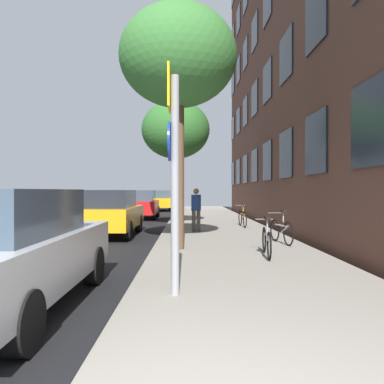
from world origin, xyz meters
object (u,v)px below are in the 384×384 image
(sign_post, at_px, (173,163))
(pedestrian_0, at_px, (196,207))
(traffic_light, at_px, (177,174))
(car_3, at_px, (160,200))
(car_1, at_px, (111,212))
(car_2, at_px, (142,204))
(bicycle_1, at_px, (281,230))
(car_0, at_px, (3,249))
(bicycle_2, at_px, (243,218))
(tree_far, at_px, (176,130))
(tree_near, at_px, (178,59))
(bicycle_0, at_px, (267,241))

(sign_post, xyz_separation_m, pedestrian_0, (0.52, 8.31, -0.99))
(traffic_light, xyz_separation_m, car_3, (-1.46, 5.10, -1.87))
(pedestrian_0, height_order, car_3, pedestrian_0)
(car_1, distance_m, car_3, 16.68)
(car_1, bearing_deg, car_2, 89.47)
(pedestrian_0, height_order, car_1, pedestrian_0)
(bicycle_1, bearing_deg, car_0, -132.10)
(bicycle_2, bearing_deg, sign_post, -103.74)
(bicycle_1, bearing_deg, sign_post, -118.71)
(sign_post, height_order, car_1, sign_post)
(bicycle_2, distance_m, car_2, 7.82)
(traffic_light, bearing_deg, bicycle_1, -76.83)
(pedestrian_0, bearing_deg, car_1, -172.77)
(tree_far, bearing_deg, tree_near, -87.70)
(sign_post, distance_m, tree_far, 10.97)
(traffic_light, bearing_deg, bicycle_2, -72.37)
(sign_post, distance_m, bicycle_2, 10.57)
(pedestrian_0, bearing_deg, car_3, 98.63)
(pedestrian_0, bearing_deg, tree_far, 108.46)
(traffic_light, height_order, tree_near, tree_near)
(sign_post, relative_size, tree_near, 0.52)
(traffic_light, xyz_separation_m, tree_far, (0.19, -8.74, 1.46))
(sign_post, distance_m, car_0, 2.54)
(bicycle_1, relative_size, car_3, 0.40)
(sign_post, xyz_separation_m, car_2, (-2.39, 16.26, -1.17))
(sign_post, height_order, traffic_light, traffic_light)
(sign_post, height_order, car_3, sign_post)
(sign_post, distance_m, tree_near, 5.20)
(sign_post, xyz_separation_m, tree_far, (-0.29, 10.75, 2.17))
(car_0, bearing_deg, tree_far, 80.18)
(car_2, bearing_deg, sign_post, -81.63)
(bicycle_0, xyz_separation_m, pedestrian_0, (-1.48, 5.16, 0.55))
(tree_far, height_order, car_3, tree_far)
(pedestrian_0, relative_size, car_0, 0.36)
(sign_post, xyz_separation_m, bicycle_0, (2.00, 3.15, -1.54))
(car_0, xyz_separation_m, car_3, (0.28, 25.00, -0.00))
(bicycle_1, relative_size, car_2, 0.36)
(tree_near, relative_size, bicycle_1, 3.86)
(sign_post, relative_size, bicycle_0, 1.95)
(car_2, bearing_deg, bicycle_0, -71.46)
(bicycle_0, bearing_deg, bicycle_2, 86.09)
(bicycle_1, bearing_deg, car_1, 153.01)
(car_2, bearing_deg, tree_far, -69.11)
(sign_post, relative_size, pedestrian_0, 2.06)
(car_1, bearing_deg, bicycle_2, 24.25)
(bicycle_0, relative_size, pedestrian_0, 1.06)
(car_2, relative_size, car_3, 1.10)
(tree_near, distance_m, car_3, 20.84)
(traffic_light, relative_size, car_1, 0.92)
(pedestrian_0, xyz_separation_m, car_1, (-2.99, -0.38, -0.18))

